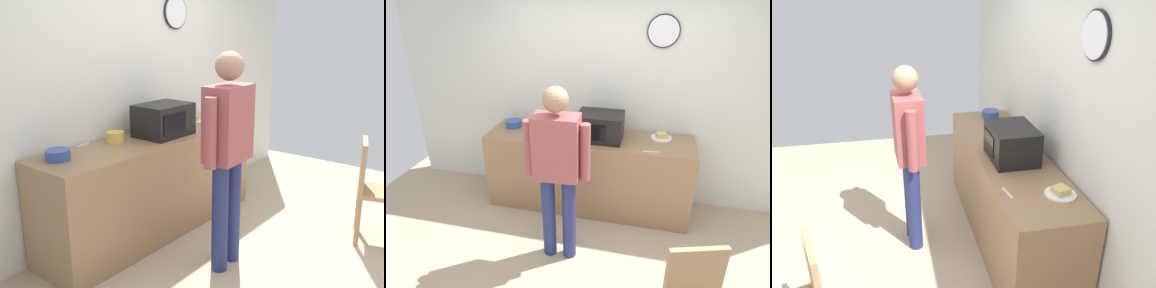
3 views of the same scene
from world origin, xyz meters
TOP-DOWN VIEW (x-y plane):
  - ground_plane at (0.00, 0.00)m, footprint 6.00×6.00m
  - back_wall at (0.00, 1.60)m, footprint 5.40×0.13m
  - kitchen_counter at (-0.20, 1.22)m, footprint 2.37×0.62m
  - microwave at (-0.07, 1.20)m, footprint 0.50×0.39m
  - sandwich_plate at (0.61, 1.36)m, footprint 0.24×0.24m
  - salad_bowl at (-1.16, 1.31)m, footprint 0.19×0.19m
  - cereal_bowl at (-0.53, 1.36)m, footprint 0.16×0.16m
  - fork_utensil at (0.51, 0.99)m, footprint 0.17×0.04m
  - spoon_utensil at (-0.77, 1.51)m, footprint 0.17×0.05m
  - person_standing at (-0.30, 0.32)m, footprint 0.59×0.26m
  - wooden_chair at (0.89, -0.48)m, footprint 0.50×0.50m

SIDE VIEW (x-z plane):
  - ground_plane at x=0.00m, z-range 0.00..0.00m
  - kitchen_counter at x=-0.20m, z-range 0.00..0.93m
  - wooden_chair at x=0.89m, z-range 0.05..0.99m
  - fork_utensil at x=0.51m, z-range 0.93..0.93m
  - spoon_utensil at x=-0.77m, z-range 0.93..0.93m
  - sandwich_plate at x=0.61m, z-range 0.91..0.98m
  - salad_bowl at x=-1.16m, z-range 0.93..1.01m
  - cereal_bowl at x=-0.53m, z-range 0.93..1.02m
  - person_standing at x=-0.30m, z-range 0.15..1.90m
  - microwave at x=-0.07m, z-range 0.93..1.23m
  - back_wall at x=0.00m, z-range 0.00..2.60m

